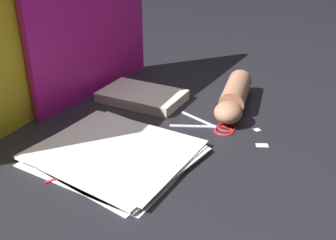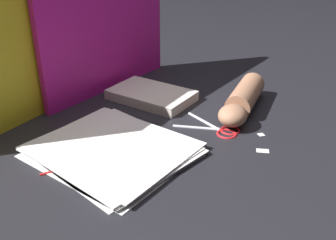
{
  "view_description": "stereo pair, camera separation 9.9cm",
  "coord_description": "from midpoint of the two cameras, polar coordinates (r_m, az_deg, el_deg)",
  "views": [
    {
      "loc": [
        -0.73,
        -0.52,
        0.5
      ],
      "look_at": [
        0.01,
        -0.02,
        0.06
      ],
      "focal_mm": 42.0,
      "sensor_mm": 36.0,
      "label": 1
    },
    {
      "loc": [
        -0.67,
        -0.59,
        0.5
      ],
      "look_at": [
        0.01,
        -0.02,
        0.06
      ],
      "focal_mm": 42.0,
      "sensor_mm": 36.0,
      "label": 2
    }
  ],
  "objects": [
    {
      "name": "backdrop_panel_center",
      "position": [
        1.29,
        -6.78,
        14.37
      ],
      "size": [
        0.54,
        0.06,
        0.47
      ],
      "color": "#D81E9E",
      "rests_on": "ground_plane"
    },
    {
      "name": "paper_stack",
      "position": [
        0.96,
        -5.21,
        -4.39
      ],
      "size": [
        0.33,
        0.38,
        0.02
      ],
      "color": "white",
      "rests_on": "ground_plane"
    },
    {
      "name": "paper_scrap_mid",
      "position": [
        1.01,
        16.33,
        -4.37
      ],
      "size": [
        0.03,
        0.04,
        0.0
      ],
      "color": "white",
      "rests_on": "ground_plane"
    },
    {
      "name": "scissors",
      "position": [
        1.08,
        9.99,
        -1.26
      ],
      "size": [
        0.12,
        0.19,
        0.01
      ],
      "color": "silver",
      "rests_on": "ground_plane"
    },
    {
      "name": "pen",
      "position": [
        0.93,
        -10.43,
        -6.52
      ],
      "size": [
        0.15,
        0.07,
        0.01
      ],
      "color": "red",
      "rests_on": "ground_plane"
    },
    {
      "name": "backdrop_panel_left",
      "position": [
        1.09,
        -19.43,
        11.54
      ],
      "size": [
        0.52,
        0.1,
        0.49
      ],
      "color": "yellow",
      "rests_on": "ground_plane"
    },
    {
      "name": "hand_forearm",
      "position": [
        1.19,
        13.11,
        2.79
      ],
      "size": [
        0.31,
        0.16,
        0.07
      ],
      "color": "#A87556",
      "rests_on": "ground_plane"
    },
    {
      "name": "paper_scrap_near",
      "position": [
        1.08,
        15.93,
        -2.11
      ],
      "size": [
        0.02,
        0.02,
        0.0
      ],
      "color": "white",
      "rests_on": "ground_plane"
    },
    {
      "name": "book_closed",
      "position": [
        1.25,
        -0.16,
        3.57
      ],
      "size": [
        0.19,
        0.27,
        0.03
      ],
      "color": "silver",
      "rests_on": "ground_plane"
    },
    {
      "name": "ground_plane",
      "position": [
        1.02,
        1.58,
        -2.85
      ],
      "size": [
        6.0,
        6.0,
        0.0
      ],
      "primitive_type": "plane",
      "color": "black"
    }
  ]
}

